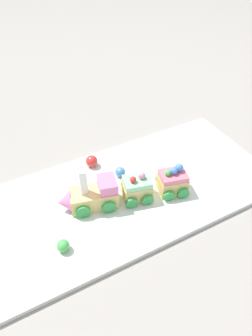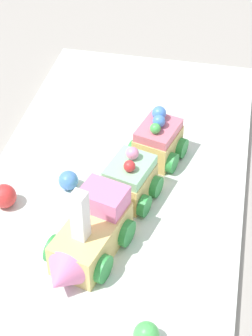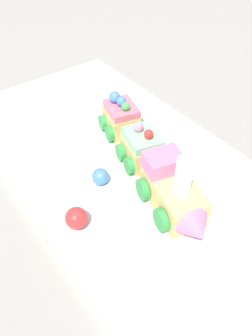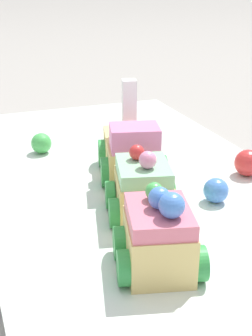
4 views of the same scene
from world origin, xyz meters
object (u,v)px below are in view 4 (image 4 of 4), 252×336
at_px(gumball_red, 248,163).
at_px(gumball_green, 41,143).
at_px(cake_train_locomotive, 130,149).
at_px(gumball_blue, 216,190).
at_px(cake_car_mint, 143,191).
at_px(cake_car_strawberry, 159,238).

bearing_deg(gumball_red, gumball_green, 53.43).
distance_m(gumball_green, gumball_red, 0.27).
bearing_deg(cake_train_locomotive, gumball_blue, -138.31).
distance_m(cake_train_locomotive, cake_car_mint, 0.11).
xyz_separation_m(gumball_blue, gumball_green, (0.21, 0.14, 0.00)).
relative_size(cake_car_strawberry, gumball_blue, 3.12).
xyz_separation_m(cake_car_mint, gumball_green, (0.21, 0.06, -0.01)).
xyz_separation_m(cake_train_locomotive, cake_car_strawberry, (-0.19, 0.05, -0.00)).
distance_m(gumball_blue, gumball_green, 0.25).
relative_size(cake_car_mint, gumball_blue, 3.12).
relative_size(cake_car_mint, cake_car_strawberry, 1.00).
bearing_deg(cake_car_mint, gumball_blue, -74.58).
relative_size(cake_train_locomotive, gumball_blue, 5.48).
xyz_separation_m(cake_car_strawberry, gumball_blue, (0.09, -0.11, -0.01)).
xyz_separation_m(gumball_green, gumball_red, (-0.16, -0.21, 0.00)).
relative_size(cake_train_locomotive, cake_car_strawberry, 1.76).
height_order(gumball_blue, gumball_red, gumball_red).
bearing_deg(cake_car_mint, gumball_red, -57.71).
bearing_deg(gumball_blue, cake_car_strawberry, 129.82).
height_order(gumball_blue, gumball_green, same).
height_order(cake_car_mint, gumball_green, cake_car_mint).
distance_m(cake_train_locomotive, gumball_blue, 0.12).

